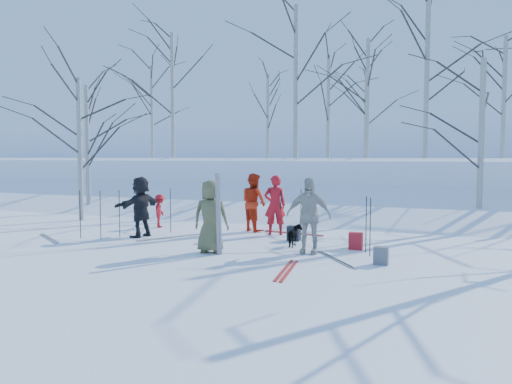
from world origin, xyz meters
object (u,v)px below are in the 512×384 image
at_px(skier_olive_center, 211,216).
at_px(skier_red_north, 275,205).
at_px(skier_red_seated, 160,211).
at_px(backpack_grey, 381,256).
at_px(skier_redor_behind, 254,202).
at_px(skier_grey_west, 141,207).
at_px(dog, 295,236).
at_px(skier_cream_east, 308,216).
at_px(backpack_red, 356,241).
at_px(backpack_dark, 294,233).

distance_m(skier_olive_center, skier_red_north, 3.16).
bearing_deg(skier_red_seated, backpack_grey, -133.89).
distance_m(skier_redor_behind, skier_grey_west, 3.38).
xyz_separation_m(skier_olive_center, dog, (1.59, 1.52, -0.59)).
height_order(skier_cream_east, backpack_red, skier_cream_east).
xyz_separation_m(skier_cream_east, backpack_grey, (1.77, -0.61, -0.71)).
distance_m(skier_red_seated, backpack_dark, 4.85).
height_order(backpack_red, backpack_dark, backpack_red).
bearing_deg(skier_olive_center, skier_red_north, -108.37).
relative_size(skier_olive_center, skier_redor_behind, 0.98).
bearing_deg(backpack_dark, dog, -70.46).
xyz_separation_m(skier_cream_east, skier_grey_west, (-5.08, 0.52, -0.04)).
xyz_separation_m(skier_redor_behind, skier_red_seated, (-3.09, -0.43, -0.35)).
relative_size(skier_olive_center, skier_cream_east, 0.96).
bearing_deg(skier_red_north, skier_cream_east, 100.37).
height_order(skier_redor_behind, backpack_red, skier_redor_behind).
height_order(skier_cream_east, backpack_grey, skier_cream_east).
xyz_separation_m(skier_red_north, backpack_dark, (0.84, -0.77, -0.67)).
bearing_deg(skier_grey_west, skier_cream_east, 94.05).
relative_size(skier_redor_behind, backpack_red, 4.20).
bearing_deg(skier_cream_east, skier_redor_behind, 125.16).
xyz_separation_m(skier_red_seated, dog, (5.08, -1.61, -0.26)).
bearing_deg(skier_red_north, backpack_dark, 111.47).
bearing_deg(skier_cream_east, skier_red_seated, 149.94).
bearing_deg(skier_red_seated, skier_red_north, -112.33).
bearing_deg(skier_cream_east, skier_grey_west, 166.59).
height_order(skier_red_seated, skier_grey_west, skier_grey_west).
xyz_separation_m(backpack_grey, backpack_dark, (-2.64, 2.17, 0.01)).
xyz_separation_m(skier_redor_behind, backpack_red, (3.49, -1.85, -0.67)).
bearing_deg(skier_cream_east, backpack_red, 37.03).
distance_m(dog, backpack_grey, 2.70).
relative_size(skier_red_north, backpack_grey, 4.57).
xyz_separation_m(skier_red_north, dog, (1.13, -1.61, -0.59)).
bearing_deg(backpack_red, skier_cream_east, -135.40).
height_order(skier_olive_center, backpack_red, skier_olive_center).
distance_m(skier_redor_behind, skier_red_seated, 3.14).
bearing_deg(skier_redor_behind, skier_cream_east, 163.80).
bearing_deg(backpack_dark, backpack_red, -19.49).
bearing_deg(backpack_grey, skier_cream_east, 161.06).
height_order(backpack_grey, backpack_dark, backpack_dark).
bearing_deg(skier_redor_behind, skier_red_seated, 39.00).
height_order(dog, backpack_dark, dog).
relative_size(skier_cream_east, backpack_red, 4.26).
height_order(skier_red_seated, dog, skier_red_seated).
xyz_separation_m(skier_redor_behind, backpack_dark, (1.69, -1.21, -0.68)).
height_order(skier_olive_center, skier_redor_behind, skier_redor_behind).
bearing_deg(backpack_dark, skier_grey_west, -166.13).
bearing_deg(backpack_red, skier_red_north, 151.88).
xyz_separation_m(skier_cream_east, backpack_dark, (-0.87, 1.56, -0.70)).
bearing_deg(dog, skier_red_seated, -24.84).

